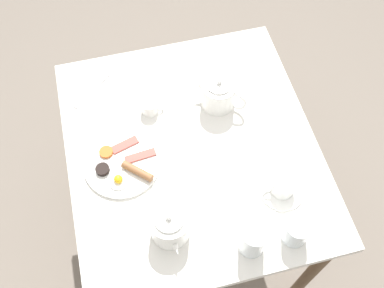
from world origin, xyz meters
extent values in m
plane|color=#70665B|center=(0.00, 0.00, 0.00)|extent=(8.00, 8.00, 0.00)
cube|color=silver|center=(0.00, 0.00, 0.76)|extent=(0.86, 0.96, 0.03)
cylinder|color=brown|center=(0.38, -0.43, 0.37)|extent=(0.04, 0.04, 0.74)
cylinder|color=brown|center=(-0.38, 0.43, 0.37)|extent=(0.04, 0.04, 0.74)
cylinder|color=brown|center=(0.38, 0.43, 0.37)|extent=(0.04, 0.04, 0.74)
cylinder|color=white|center=(-0.25, -0.01, 0.78)|extent=(0.26, 0.26, 0.01)
cylinder|color=white|center=(-0.27, -0.07, 0.79)|extent=(0.07, 0.07, 0.00)
sphere|color=yellow|center=(-0.27, -0.07, 0.80)|extent=(0.03, 0.03, 0.03)
cylinder|color=brown|center=(-0.20, -0.06, 0.80)|extent=(0.10, 0.10, 0.03)
cube|color=#B74C42|center=(-0.18, 0.00, 0.79)|extent=(0.11, 0.04, 0.01)
cube|color=#B74C42|center=(-0.22, 0.06, 0.79)|extent=(0.10, 0.06, 0.01)
cylinder|color=#D16023|center=(-0.29, 0.04, 0.79)|extent=(0.05, 0.05, 0.01)
cylinder|color=black|center=(-0.31, -0.02, 0.79)|extent=(0.05, 0.05, 0.02)
cylinder|color=white|center=(0.14, 0.16, 0.83)|extent=(0.12, 0.12, 0.11)
cylinder|color=white|center=(0.14, 0.16, 0.88)|extent=(0.09, 0.09, 0.01)
sphere|color=white|center=(0.14, 0.16, 0.90)|extent=(0.02, 0.02, 0.02)
cone|color=white|center=(0.08, 0.21, 0.84)|extent=(0.06, 0.05, 0.05)
torus|color=white|center=(0.19, 0.12, 0.83)|extent=(0.07, 0.06, 0.09)
cylinder|color=white|center=(-0.14, -0.28, 0.83)|extent=(0.12, 0.12, 0.11)
cylinder|color=white|center=(-0.14, -0.28, 0.88)|extent=(0.09, 0.09, 0.01)
sphere|color=white|center=(-0.14, -0.28, 0.90)|extent=(0.02, 0.02, 0.02)
cone|color=white|center=(-0.14, -0.36, 0.84)|extent=(0.02, 0.06, 0.05)
torus|color=white|center=(-0.14, -0.21, 0.83)|extent=(0.01, 0.09, 0.09)
cylinder|color=white|center=(0.25, -0.23, 0.78)|extent=(0.15, 0.15, 0.01)
cylinder|color=white|center=(0.25, -0.23, 0.81)|extent=(0.08, 0.08, 0.06)
cylinder|color=brown|center=(0.25, -0.23, 0.80)|extent=(0.07, 0.07, 0.04)
torus|color=white|center=(0.20, -0.22, 0.81)|extent=(0.04, 0.01, 0.04)
cylinder|color=white|center=(0.23, -0.39, 0.82)|extent=(0.08, 0.08, 0.09)
cylinder|color=white|center=(0.09, -0.38, 0.83)|extent=(0.08, 0.08, 0.12)
cylinder|color=white|center=(-0.11, 0.18, 0.80)|extent=(0.06, 0.06, 0.05)
torus|color=white|center=(-0.08, 0.18, 0.80)|extent=(0.04, 0.01, 0.04)
cube|color=silver|center=(0.28, 0.36, 0.77)|extent=(0.02, 0.17, 0.00)
cube|color=silver|center=(-0.29, 0.33, 0.77)|extent=(0.17, 0.15, 0.00)
camera|label=1|loc=(-0.19, -0.74, 2.13)|focal=42.00mm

